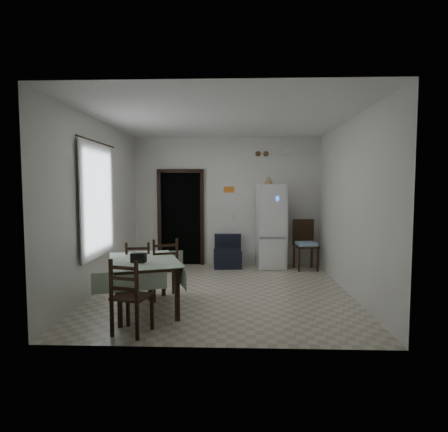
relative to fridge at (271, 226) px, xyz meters
name	(u,v)px	position (x,y,z in m)	size (l,w,h in m)	color
ground	(223,291)	(-0.98, -1.93, -0.92)	(4.50, 4.50, 0.00)	#C0B69D
ceiling	(223,118)	(-0.98, -1.93, 1.98)	(4.20, 4.50, 0.02)	white
wall_back	(227,201)	(-0.98, 0.32, 0.53)	(4.20, 0.02, 2.90)	silver
wall_front	(215,217)	(-0.98, -4.18, 0.53)	(4.20, 0.02, 2.90)	silver
wall_left	(99,206)	(-3.08, -1.93, 0.53)	(0.02, 4.50, 2.90)	silver
wall_right	(350,207)	(1.12, -1.93, 0.53)	(0.02, 4.50, 2.90)	silver
doorway	(182,218)	(-2.03, 0.52, 0.14)	(1.06, 0.52, 2.22)	black
window_recess	(92,201)	(-3.13, -2.13, 0.63)	(0.10, 1.20, 1.60)	silver
curtain	(98,201)	(-3.02, -2.13, 0.63)	(0.02, 1.45, 1.85)	silver
curtain_rod	(97,142)	(-3.01, -2.13, 1.58)	(0.02, 0.02, 1.60)	black
calendar	(229,194)	(-0.93, 0.31, 0.70)	(0.28, 0.02, 0.40)	white
calendar_image	(229,190)	(-0.93, 0.30, 0.80)	(0.24, 0.01, 0.14)	orange
light_switch	(233,217)	(-0.83, 0.31, 0.18)	(0.08, 0.02, 0.12)	beige
vent_left	(258,154)	(-0.28, 0.31, 1.60)	(0.12, 0.12, 0.03)	brown
vent_right	(266,154)	(-0.10, 0.31, 1.60)	(0.12, 0.12, 0.03)	brown
emergency_light	(287,152)	(0.37, 0.28, 1.63)	(0.25, 0.07, 0.09)	white
fridge	(271,226)	(0.00, 0.00, 0.00)	(0.60, 0.60, 1.84)	white
tan_cone	(268,180)	(-0.06, 0.04, 1.01)	(0.21, 0.21, 0.18)	tan
navy_seat	(227,251)	(-0.96, 0.00, -0.56)	(0.59, 0.57, 0.72)	black
corner_chair	(306,245)	(0.73, -0.19, -0.38)	(0.46, 0.46, 1.07)	black
dining_table	(144,285)	(-2.08, -2.91, -0.55)	(0.93, 1.41, 0.73)	#9CB096
black_bag	(139,258)	(-2.10, -3.12, -0.12)	(0.20, 0.12, 0.13)	black
dining_chair_far_left	(139,269)	(-2.31, -2.33, -0.46)	(0.39, 0.39, 0.91)	black
dining_chair_far_right	(164,268)	(-1.91, -2.34, -0.43)	(0.42, 0.42, 0.97)	black
dining_chair_near_head	(132,295)	(-2.01, -3.80, -0.45)	(0.40, 0.40, 0.93)	black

